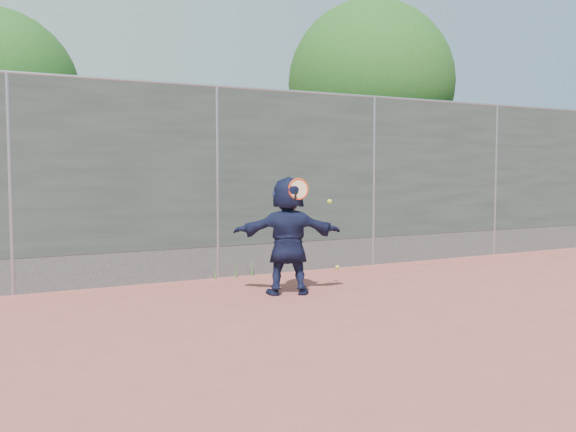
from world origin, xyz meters
name	(u,v)px	position (x,y,z in m)	size (l,w,h in m)	color
ground	(338,324)	(0.00, 0.00, 0.00)	(80.00, 80.00, 0.00)	#9E4C42
player	(288,236)	(0.34, 1.78, 0.81)	(1.50, 0.48, 1.61)	#141A39
ball_ground	(337,267)	(2.15, 3.35, 0.03)	(0.07, 0.07, 0.07)	#ADD22E
fence	(217,178)	(0.00, 3.50, 1.58)	(20.00, 0.06, 3.03)	#38423D
swing_action	(301,192)	(0.44, 1.60, 1.41)	(0.73, 0.18, 0.51)	red
tree_right	(376,89)	(4.68, 5.75, 3.49)	(3.78, 3.60, 5.39)	#382314
tree_left	(1,100)	(-2.85, 6.55, 2.94)	(3.15, 3.00, 4.53)	#382314
weed_clump	(238,269)	(0.29, 3.38, 0.13)	(0.68, 0.07, 0.30)	#387226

